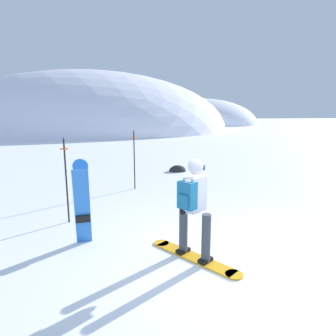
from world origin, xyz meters
TOP-DOWN VIEW (x-y plane):
  - ground_plane at (0.00, 0.00)m, footprint 300.00×300.00m
  - ridge_peak_main at (-1.99, 41.90)m, footprint 41.22×37.09m
  - ridge_peak_far at (22.61, 59.74)m, footprint 27.06×24.36m
  - snowboarder_main at (-0.60, 0.19)m, footprint 1.10×1.61m
  - spare_snowboard at (-2.39, 1.21)m, footprint 0.28×0.41m
  - piste_marker_near at (-2.75, 2.51)m, footprint 0.20×0.20m
  - piste_marker_far at (-0.87, 5.05)m, footprint 0.20×0.20m
  - rock_dark at (1.34, 7.51)m, footprint 0.74×0.63m

SIDE VIEW (x-z plane):
  - ground_plane at x=0.00m, z-range 0.00..0.00m
  - ridge_peak_main at x=-1.99m, z-range -8.66..8.66m
  - ridge_peak_far at x=22.61m, z-range -6.07..6.07m
  - rock_dark at x=1.34m, z-range -0.26..0.26m
  - spare_snowboard at x=-2.39m, z-range 0.01..1.63m
  - snowboarder_main at x=-0.60m, z-range 0.06..1.78m
  - piste_marker_near at x=-2.75m, z-range 0.14..2.07m
  - piste_marker_far at x=-0.87m, z-range 0.14..2.08m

